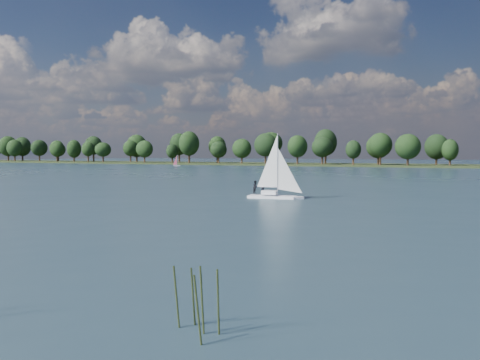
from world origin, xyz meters
name	(u,v)px	position (x,y,z in m)	size (l,w,h in m)	color
ground	(396,179)	(0.00, 100.00, 0.00)	(700.00, 700.00, 0.00)	#233342
far_shore	(453,167)	(0.00, 212.00, 0.00)	(660.00, 40.00, 1.50)	black
sailboat	(272,180)	(-3.03, 40.44, 2.37)	(6.64, 2.72, 8.48)	white
dinghy_pink	(177,163)	(-107.81, 171.93, 1.15)	(3.25, 2.52, 4.88)	silver
pontoon	(65,163)	(-197.08, 194.00, 0.00)	(4.00, 2.00, 0.50)	slate
treeline	(417,147)	(-13.67, 208.10, 8.15)	(561.99, 73.56, 17.90)	black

